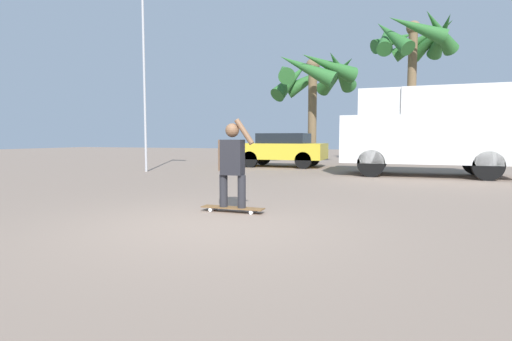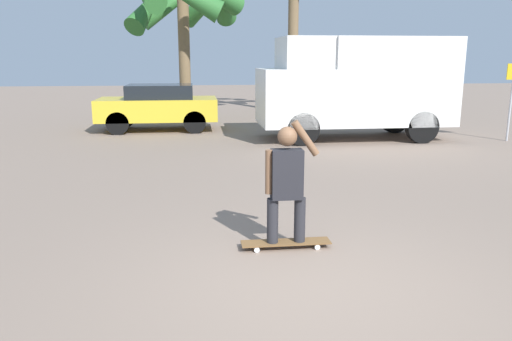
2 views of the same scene
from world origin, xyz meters
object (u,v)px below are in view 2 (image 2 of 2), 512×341
at_px(camper_van, 357,84).
at_px(street_sign, 512,91).
at_px(palm_tree_center_background, 184,1).
at_px(skateboard, 286,243).
at_px(parked_car_yellow, 158,106).
at_px(person_skateboarder, 287,178).

bearing_deg(camper_van, street_sign, -12.82).
relative_size(palm_tree_center_background, street_sign, 2.50).
bearing_deg(skateboard, parked_car_yellow, 101.78).
relative_size(skateboard, palm_tree_center_background, 0.21).
bearing_deg(person_skateboarder, skateboard, -0.00).
height_order(skateboard, camper_van, camper_van).
xyz_separation_m(person_skateboarder, palm_tree_center_background, (-1.36, 13.08, 3.41)).
distance_m(person_skateboarder, camper_van, 9.10).
bearing_deg(parked_car_yellow, street_sign, -18.94).
bearing_deg(person_skateboarder, palm_tree_center_background, 95.92).
bearing_deg(skateboard, camper_van, 66.71).
bearing_deg(person_skateboarder, parked_car_yellow, 101.78).
bearing_deg(person_skateboarder, street_sign, 43.49).
height_order(camper_van, street_sign, camper_van).
height_order(person_skateboarder, palm_tree_center_background, palm_tree_center_background).
distance_m(person_skateboarder, parked_car_yellow, 11.06).
height_order(person_skateboarder, street_sign, street_sign).
relative_size(camper_van, parked_car_yellow, 1.43).
height_order(person_skateboarder, parked_car_yellow, person_skateboarder).
bearing_deg(camper_van, person_skateboarder, -113.30).
relative_size(skateboard, parked_car_yellow, 0.29).
height_order(skateboard, parked_car_yellow, parked_car_yellow).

